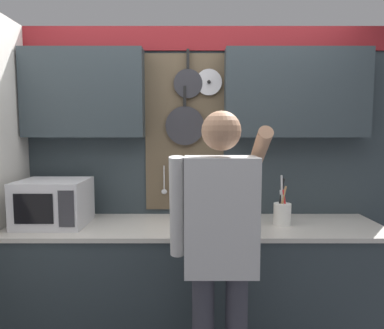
{
  "coord_description": "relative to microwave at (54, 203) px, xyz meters",
  "views": [
    {
      "loc": [
        -0.03,
        -2.37,
        1.57
      ],
      "look_at": [
        -0.03,
        0.21,
        1.32
      ],
      "focal_mm": 32.0,
      "sensor_mm": 36.0,
      "label": 1
    }
  ],
  "objects": [
    {
      "name": "back_wall_unit",
      "position": [
        1.01,
        0.3,
        0.4
      ],
      "size": [
        3.19,
        0.2,
        2.36
      ],
      "color": "#2D383D",
      "rests_on": "ground_plane"
    },
    {
      "name": "microwave",
      "position": [
        0.0,
        0.0,
        0.0
      ],
      "size": [
        0.46,
        0.4,
        0.32
      ],
      "color": "silver",
      "rests_on": "base_cabinet_counter"
    },
    {
      "name": "utensil_crock",
      "position": [
        1.61,
        0.0,
        -0.07
      ],
      "size": [
        0.12,
        0.12,
        0.35
      ],
      "color": "white",
      "rests_on": "base_cabinet_counter"
    },
    {
      "name": "base_cabinet_counter",
      "position": [
        1.0,
        0.01,
        -0.62
      ],
      "size": [
        2.62,
        0.65,
        0.92
      ],
      "color": "#2D383D",
      "rests_on": "ground_plane"
    },
    {
      "name": "person",
      "position": [
        1.12,
        -0.59,
        -0.08
      ],
      "size": [
        0.54,
        0.6,
        1.68
      ],
      "color": "#383842",
      "rests_on": "ground_plane"
    },
    {
      "name": "knife_block",
      "position": [
        1.25,
        0.0,
        -0.06
      ],
      "size": [
        0.11,
        0.15,
        0.28
      ],
      "color": "brown",
      "rests_on": "base_cabinet_counter"
    }
  ]
}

